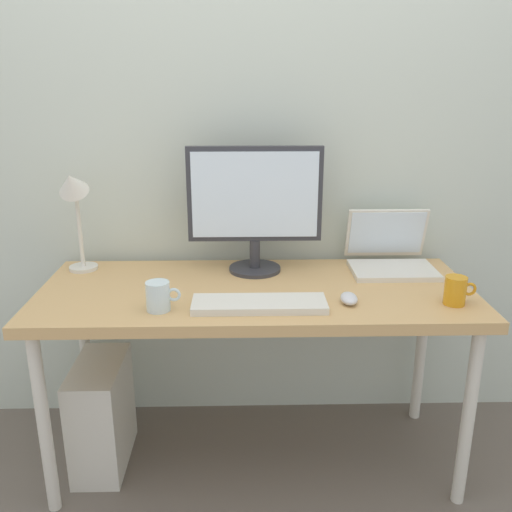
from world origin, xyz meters
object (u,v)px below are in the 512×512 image
Objects in this scene: mouse at (349,298)px; computer_tower at (102,414)px; monitor at (255,202)px; glass_cup at (159,296)px; desk_lamp at (74,199)px; laptop at (390,254)px; keyboard at (259,304)px; desk at (256,304)px; coffee_mug at (456,291)px.

mouse reaches higher than computer_tower.
glass_cup is (-0.32, -0.37, -0.22)m from monitor.
desk_lamp is 3.67× the size of glass_cup.
glass_cup is (0.35, -0.37, -0.24)m from desk_lamp.
laptop is 1.28m from computer_tower.
keyboard is 1.05× the size of computer_tower.
coffee_mug is at bearing -14.03° from desk.
desk is 3.51× the size of keyboard.
glass_cup is at bearing -46.66° from desk_lamp.
laptop is 3.01× the size of coffee_mug.
keyboard is 4.14× the size of coffee_mug.
keyboard is (0.68, -0.36, -0.28)m from desk_lamp.
desk is at bearing 92.05° from keyboard.
laptop is at bearing 108.64° from coffee_mug.
monitor is 1.58× the size of laptop.
glass_cup is at bearing -130.38° from monitor.
desk_lamp is 0.82m from keyboard.
computer_tower is at bearing 164.07° from keyboard.
laptop is 0.78× the size of desk_lamp.
glass_cup is (-0.32, -0.01, 0.04)m from keyboard.
desk is 3.68× the size of computer_tower.
mouse is 0.21× the size of computer_tower.
monitor is at bearing -0.04° from desk_lamp.
keyboard is at bearing -144.06° from laptop.
laptop is 2.85× the size of glass_cup.
laptop is 0.65m from keyboard.
computer_tower is at bearing 172.79° from coffee_mug.
desk is 0.58m from laptop.
glass_cup is (-0.97, -0.03, 0.00)m from coffee_mug.
keyboard is at bearing -178.87° from coffee_mug.
coffee_mug is at bearing -7.21° from computer_tower.
desk_lamp reaches higher than mouse.
desk_lamp is 1.39m from coffee_mug.
desk is at bearing -158.99° from laptop.
desk_lamp reaches higher than computer_tower.
desk_lamp is 1.07m from mouse.
desk is 0.19m from keyboard.
desk is at bearing 0.58° from computer_tower.
desk_lamp reaches higher than coffee_mug.
keyboard is at bearing -15.93° from computer_tower.
mouse is (0.98, -0.33, -0.27)m from desk_lamp.
monitor is at bearing 132.64° from mouse.
desk is 17.15× the size of mouse.
laptop is (0.53, 0.02, -0.21)m from monitor.
desk_lamp is at bearing 112.74° from computer_tower.
coffee_mug and glass_cup have the same top height.
monitor is at bearing 90.96° from keyboard.
glass_cup reaches higher than computer_tower.
glass_cup is at bearing -33.90° from computer_tower.
computer_tower is at bearing 171.02° from mouse.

